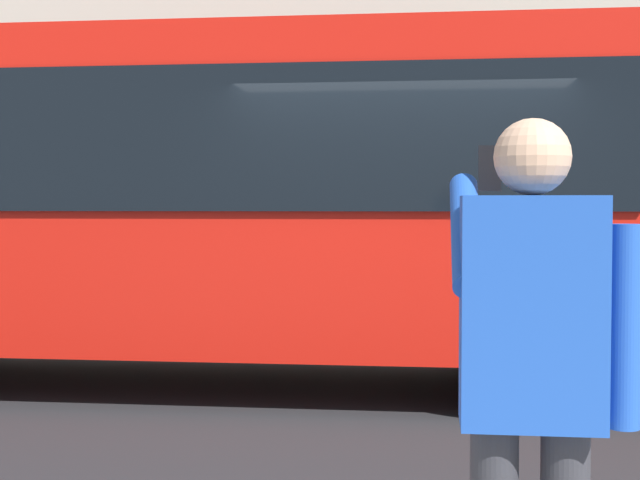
{
  "coord_description": "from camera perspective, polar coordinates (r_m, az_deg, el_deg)",
  "views": [
    {
      "loc": [
        -0.21,
        7.43,
        1.61
      ],
      "look_at": [
        0.7,
        -0.19,
        1.3
      ],
      "focal_mm": 51.36,
      "sensor_mm": 36.0,
      "label": 1
    }
  ],
  "objects": [
    {
      "name": "ground_plane",
      "position": [
        7.61,
        5.18,
        -9.92
      ],
      "size": [
        60.0,
        60.0,
        0.0
      ],
      "primitive_type": "plane",
      "color": "#232326"
    },
    {
      "name": "red_bus",
      "position": [
        8.32,
        -9.35,
        2.78
      ],
      "size": [
        9.05,
        2.54,
        3.08
      ],
      "color": "red",
      "rests_on": "ground_plane"
    },
    {
      "name": "pedestrian_photographer",
      "position": [
        2.72,
        13.05,
        -7.66
      ],
      "size": [
        0.53,
        0.52,
        1.7
      ],
      "color": "#2D2D33",
      "rests_on": "sidewalk_curb"
    }
  ]
}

